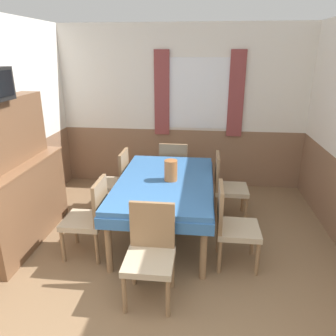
# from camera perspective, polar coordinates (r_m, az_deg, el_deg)

# --- Properties ---
(wall_back) EXTENTS (4.37, 0.09, 2.60)m
(wall_back) POSITION_cam_1_polar(r_m,az_deg,el_deg) (5.42, 2.59, 10.43)
(wall_back) COLOR white
(wall_back) RESTS_ON ground_plane
(dining_table) EXTENTS (1.15, 1.86, 0.73)m
(dining_table) POSITION_cam_1_polar(r_m,az_deg,el_deg) (3.97, -0.50, -3.40)
(dining_table) COLOR #386BA8
(dining_table) RESTS_ON ground_plane
(chair_right_near) EXTENTS (0.44, 0.44, 0.90)m
(chair_right_near) POSITION_cam_1_polar(r_m,az_deg,el_deg) (3.54, 11.05, -9.48)
(chair_right_near) COLOR #93704C
(chair_right_near) RESTS_ON ground_plane
(chair_head_window) EXTENTS (0.44, 0.44, 0.90)m
(chair_head_window) POSITION_cam_1_polar(r_m,az_deg,el_deg) (5.06, 1.03, -0.01)
(chair_head_window) COLOR #93704C
(chair_head_window) RESTS_ON ground_plane
(chair_left_far) EXTENTS (0.44, 0.44, 0.90)m
(chair_left_far) POSITION_cam_1_polar(r_m,az_deg,el_deg) (4.66, -9.13, -2.06)
(chair_left_far) COLOR #93704C
(chair_left_far) RESTS_ON ground_plane
(chair_right_far) EXTENTS (0.44, 0.44, 0.90)m
(chair_right_far) POSITION_cam_1_polar(r_m,az_deg,el_deg) (4.51, 10.10, -2.86)
(chair_right_far) COLOR #93704C
(chair_right_far) RESTS_ON ground_plane
(chair_left_near) EXTENTS (0.44, 0.44, 0.90)m
(chair_left_near) POSITION_cam_1_polar(r_m,az_deg,el_deg) (3.73, -13.45, -8.10)
(chair_left_near) COLOR #93704C
(chair_left_near) RESTS_ON ground_plane
(chair_head_near) EXTENTS (0.44, 0.44, 0.90)m
(chair_head_near) POSITION_cam_1_polar(r_m,az_deg,el_deg) (3.06, -3.10, -14.18)
(chair_head_near) COLOR #93704C
(chair_head_near) RESTS_ON ground_plane
(sideboard) EXTENTS (0.46, 1.55, 1.71)m
(sideboard) POSITION_cam_1_polar(r_m,az_deg,el_deg) (4.16, -24.94, -2.74)
(sideboard) COLOR brown
(sideboard) RESTS_ON ground_plane
(vase) EXTENTS (0.15, 0.15, 0.25)m
(vase) POSITION_cam_1_polar(r_m,az_deg,el_deg) (3.87, 0.42, -0.42)
(vase) COLOR #B26B38
(vase) RESTS_ON dining_table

